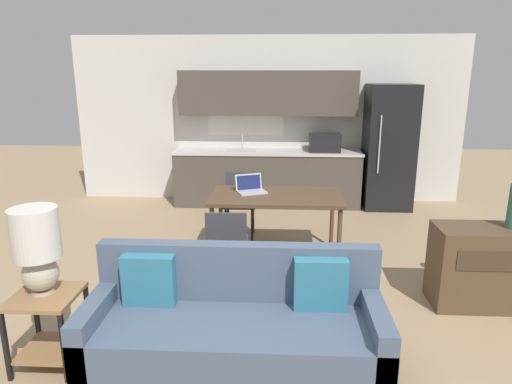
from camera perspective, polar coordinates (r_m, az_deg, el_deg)
name	(u,v)px	position (r m, az deg, el deg)	size (l,w,h in m)	color
ground_plane	(250,364)	(3.69, -0.78, -20.74)	(20.00, 20.00, 0.00)	#9E8460
wall_back	(268,120)	(7.66, 1.47, 9.00)	(6.40, 0.07, 2.70)	silver
kitchen_counter	(268,153)	(7.43, 1.56, 4.84)	(3.01, 0.65, 2.15)	#4C443D
refrigerator	(389,147)	(7.52, 16.25, 5.39)	(0.74, 0.70, 1.95)	black
dining_table	(276,201)	(5.25, 2.52, -1.08)	(1.51, 0.83, 0.77)	brown
couch	(235,321)	(3.55, -2.60, -15.84)	(2.18, 0.80, 0.86)	#3D2D1E
side_table	(48,318)	(3.82, -24.60, -14.10)	(0.46, 0.46, 0.57)	olive
table_lamp	(37,246)	(3.64, -25.71, -6.07)	(0.33, 0.33, 0.64)	#B2A893
credenza	(497,267)	(4.84, 27.93, -8.29)	(1.17, 0.46, 0.77)	brown
dining_chair_far_left	(240,200)	(6.05, -2.01, -0.97)	(0.43, 0.43, 0.84)	#38383D
dining_chair_near_left	(227,242)	(4.59, -3.64, -6.26)	(0.44, 0.44, 0.84)	#38383D
laptop	(250,188)	(5.35, -0.71, 0.54)	(0.39, 0.36, 0.20)	#B7BABC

